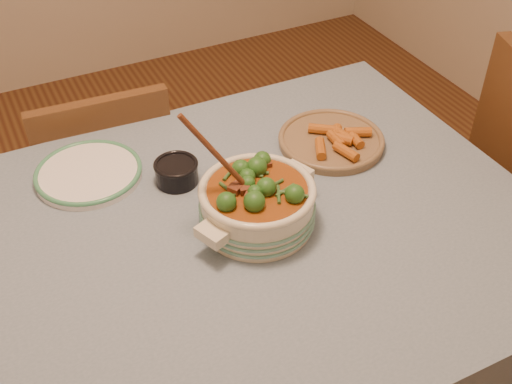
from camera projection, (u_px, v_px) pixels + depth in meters
dining_table at (186, 276)px, 1.47m from camera, size 1.68×1.08×0.76m
stew_casserole at (257, 201)px, 1.43m from camera, size 0.33×0.33×0.31m
white_plate at (89, 173)px, 1.60m from camera, size 0.30×0.30×0.02m
condiment_bowl at (176, 171)px, 1.57m from camera, size 0.13×0.13×0.06m
fried_plate at (331, 139)px, 1.70m from camera, size 0.31×0.31×0.05m
chair_far at (108, 184)px, 2.03m from camera, size 0.41×0.41×0.84m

